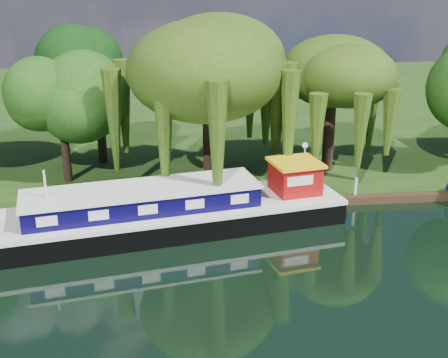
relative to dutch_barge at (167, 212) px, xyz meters
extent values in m
plane|color=black|center=(7.70, -5.81, -0.96)|extent=(120.00, 120.00, 0.00)
cube|color=#17340E|center=(7.70, 28.19, -0.74)|extent=(120.00, 52.00, 0.45)
cube|color=black|center=(-0.16, -0.03, -0.51)|extent=(18.78, 7.48, 1.22)
cube|color=silver|center=(-0.16, -0.03, 0.21)|extent=(18.90, 7.58, 0.22)
cube|color=#080433|center=(-1.16, -0.22, 0.81)|extent=(11.72, 5.04, 0.97)
cube|color=silver|center=(-1.16, -0.22, 1.36)|extent=(11.96, 5.28, 0.12)
cube|color=maroon|center=(6.85, 1.32, 1.09)|extent=(2.63, 2.63, 1.53)
cube|color=yellow|center=(6.85, 1.32, 1.94)|extent=(2.92, 2.92, 0.16)
cylinder|color=silver|center=(-5.56, -1.08, 1.55)|extent=(0.10, 0.10, 2.45)
cylinder|color=black|center=(2.60, 5.44, 2.27)|extent=(0.72, 0.72, 5.57)
ellipsoid|color=#26430E|center=(2.60, 5.44, 6.30)|extent=(7.78, 7.78, 5.03)
cylinder|color=black|center=(10.33, 7.12, 1.74)|extent=(0.64, 0.64, 4.51)
ellipsoid|color=#26430E|center=(10.33, 7.12, 5.00)|extent=(6.16, 6.16, 3.98)
cylinder|color=black|center=(-5.88, 6.75, 2.31)|extent=(0.48, 0.48, 5.65)
ellipsoid|color=#184310|center=(-5.88, 6.75, 4.62)|extent=(4.62, 4.62, 4.62)
cylinder|color=black|center=(-4.12, 10.31, 2.61)|extent=(0.54, 0.54, 6.26)
ellipsoid|color=black|center=(-4.12, 10.31, 5.17)|extent=(5.01, 5.01, 5.01)
cylinder|color=silver|center=(8.20, 4.69, 0.59)|extent=(0.10, 0.10, 2.20)
sphere|color=white|center=(8.20, 4.69, 1.87)|extent=(0.36, 0.36, 0.36)
cylinder|color=silver|center=(-2.30, 2.59, -0.01)|extent=(0.16, 0.16, 1.00)
cylinder|color=silver|center=(3.70, 2.59, -0.01)|extent=(0.16, 0.16, 1.00)
cylinder|color=silver|center=(10.70, 2.59, -0.01)|extent=(0.16, 0.16, 1.00)
camera|label=1|loc=(0.03, -26.19, 11.06)|focal=45.00mm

